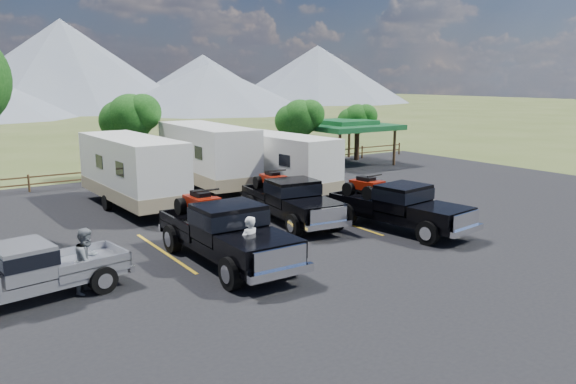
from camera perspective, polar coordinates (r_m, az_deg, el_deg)
ground at (r=20.30m, az=7.97°, el=-6.18°), size 320.00×320.00×0.00m
asphalt_lot at (r=22.51m, az=2.88°, el=-4.26°), size 44.00×34.00×0.04m
stall_lines at (r=23.29m, az=1.41°, el=-3.66°), size 12.12×5.50×0.01m
tree_ne_a at (r=38.38m, az=1.17°, el=7.49°), size 3.11×2.92×4.76m
tree_ne_b at (r=42.88m, az=7.03°, el=7.35°), size 2.77×2.59×4.27m
tree_north at (r=35.20m, az=-15.75°, el=7.29°), size 3.46×3.24×5.25m
rail_fence at (r=36.53m, az=-9.22°, el=2.61°), size 36.12×0.12×1.00m
pavilion at (r=40.86m, az=5.84°, el=6.70°), size 6.20×6.20×3.22m
rig_left at (r=18.84m, az=-6.43°, el=-3.93°), size 2.41×6.81×2.27m
rig_center at (r=24.03m, az=0.19°, el=-0.71°), size 2.73×6.46×2.10m
rig_right at (r=23.30m, az=11.07°, el=-1.31°), size 2.88×6.51×2.10m
trailer_left at (r=27.47m, az=-15.57°, el=2.02°), size 2.82×9.78×3.40m
trailer_center at (r=31.33m, az=-8.23°, el=3.61°), size 3.06×10.30×3.57m
trailer_right at (r=29.87m, az=-0.72°, el=2.94°), size 2.89×9.17×3.17m
pickup_silver at (r=17.15m, az=-24.84°, el=-7.32°), size 5.71×2.59×1.65m
person_a at (r=17.52m, az=-3.96°, el=-5.53°), size 0.78×0.59×1.92m
person_b at (r=17.19m, az=-19.69°, el=-6.54°), size 1.17×1.17×1.91m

